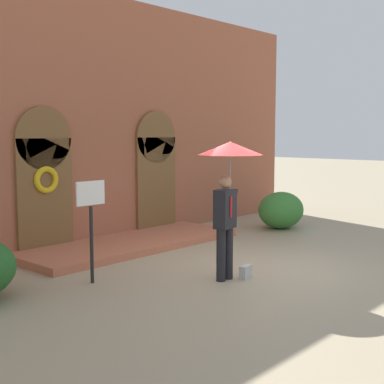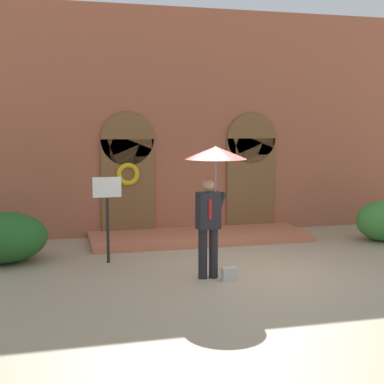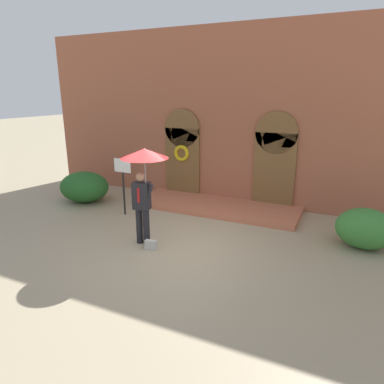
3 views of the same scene
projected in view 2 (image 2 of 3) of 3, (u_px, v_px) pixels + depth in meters
ground_plane at (242, 273)px, 9.90m from camera, size 80.00×80.00×0.00m
building_facade at (189, 127)px, 13.57m from camera, size 14.00×2.30×5.60m
person_with_umbrella at (214, 172)px, 9.40m from camera, size 1.10×1.10×2.36m
handbag at (229, 274)px, 9.48m from camera, size 0.30×0.17×0.22m
sign_post at (107, 205)px, 10.55m from camera, size 0.56×0.06×1.72m
shrub_left at (4, 238)px, 10.65m from camera, size 1.70×1.44×1.01m
shrub_right at (384, 221)px, 12.69m from camera, size 1.34×1.11×0.97m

